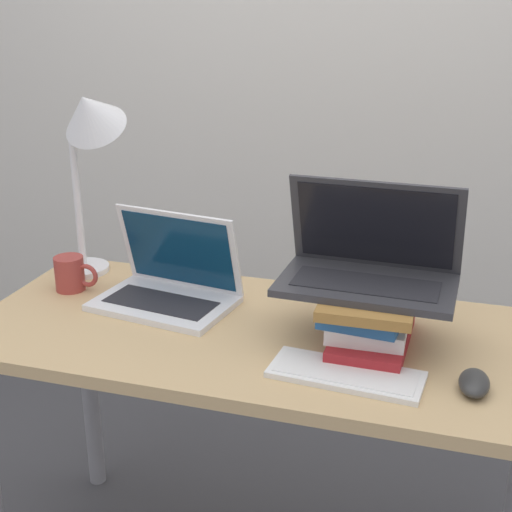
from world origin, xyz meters
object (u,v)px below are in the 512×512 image
mouse (474,383)px  wireless_keyboard (346,374)px  book_stack (370,317)px  laptop_on_books (370,265)px  desk_lamp (88,134)px  laptop_left (169,285)px  mug (71,274)px

mouse → wireless_keyboard: bearing=-175.1°
wireless_keyboard → book_stack: bearing=82.4°
laptop_on_books → mouse: bearing=-36.6°
wireless_keyboard → desk_lamp: 0.89m
book_stack → laptop_on_books: size_ratio=0.73×
laptop_on_books → wireless_keyboard: 0.26m
laptop_left → laptop_on_books: (0.50, -0.04, 0.12)m
book_stack → wireless_keyboard: book_stack is taller
laptop_on_books → mug: 0.78m
laptop_left → desk_lamp: bearing=159.0°
wireless_keyboard → desk_lamp: desk_lamp is taller
book_stack → desk_lamp: size_ratio=0.52×
book_stack → wireless_keyboard: bearing=-97.6°
laptop_left → mouse: laptop_left is taller
laptop_on_books → laptop_left: bearing=175.3°
laptop_left → book_stack: 0.51m
wireless_keyboard → mouse: bearing=4.9°
book_stack → desk_lamp: bearing=167.0°
laptop_left → wireless_keyboard: (0.49, -0.24, -0.04)m
mouse → desk_lamp: bearing=162.4°
laptop_left → laptop_on_books: bearing=-4.7°
wireless_keyboard → desk_lamp: (-0.73, 0.33, 0.39)m
laptop_on_books → desk_lamp: bearing=169.7°
wireless_keyboard → desk_lamp: size_ratio=0.59×
laptop_left → mouse: 0.77m
book_stack → mouse: book_stack is taller
laptop_left → desk_lamp: size_ratio=0.67×
laptop_on_books → mug: (-0.77, 0.04, -0.13)m
mug → laptop_on_books: bearing=-3.2°
book_stack → mug: (-0.78, 0.08, -0.02)m
wireless_keyboard → mug: (-0.76, 0.24, 0.04)m
laptop_left → wireless_keyboard: bearing=-26.1°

